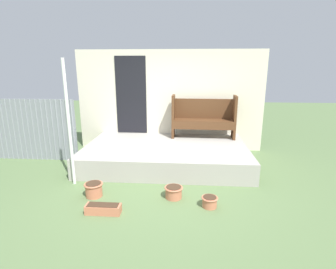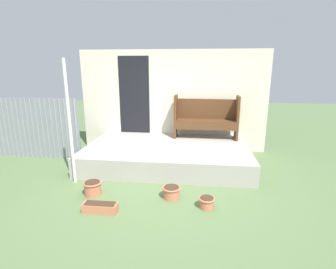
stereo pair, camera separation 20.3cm
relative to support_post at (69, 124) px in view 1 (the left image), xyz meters
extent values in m
plane|color=#5B7547|center=(1.69, 0.10, -1.17)|extent=(24.00, 24.00, 0.00)
cube|color=#A8A399|center=(1.67, 1.21, -0.95)|extent=(3.66, 2.22, 0.43)
cube|color=beige|center=(1.67, 2.36, 0.13)|extent=(4.86, 0.06, 2.60)
cube|color=black|center=(0.66, 2.32, 0.28)|extent=(0.80, 0.02, 2.00)
cube|color=gray|center=(-1.77, 1.26, -0.43)|extent=(2.65, 0.02, 1.46)
cylinder|color=gray|center=(-2.31, 1.24, -0.43)|extent=(0.04, 0.04, 1.46)
cylinder|color=gray|center=(-2.19, 1.24, -0.43)|extent=(0.04, 0.04, 1.46)
cylinder|color=gray|center=(-2.07, 1.24, -0.43)|extent=(0.04, 0.04, 1.46)
cylinder|color=gray|center=(-1.95, 1.24, -0.43)|extent=(0.04, 0.04, 1.46)
cylinder|color=gray|center=(-1.83, 1.24, -0.43)|extent=(0.04, 0.04, 1.46)
cylinder|color=gray|center=(-1.71, 1.24, -0.43)|extent=(0.04, 0.04, 1.46)
cylinder|color=gray|center=(-1.59, 1.24, -0.43)|extent=(0.04, 0.04, 1.46)
cylinder|color=gray|center=(-1.47, 1.24, -0.43)|extent=(0.04, 0.04, 1.46)
cylinder|color=gray|center=(-1.35, 1.24, -0.43)|extent=(0.04, 0.04, 1.46)
cylinder|color=gray|center=(-1.23, 1.24, -0.43)|extent=(0.04, 0.04, 1.46)
cylinder|color=gray|center=(-1.11, 1.24, -0.43)|extent=(0.04, 0.04, 1.46)
cylinder|color=gray|center=(-0.99, 1.24, -0.43)|extent=(0.04, 0.04, 1.46)
cylinder|color=gray|center=(-0.86, 1.24, -0.43)|extent=(0.04, 0.04, 1.46)
cylinder|color=gray|center=(-0.74, 1.24, -0.43)|extent=(0.04, 0.04, 1.46)
cylinder|color=gray|center=(-0.62, 1.24, -0.43)|extent=(0.04, 0.04, 1.46)
cylinder|color=gray|center=(-0.50, 1.24, -0.43)|extent=(0.04, 0.04, 1.46)
cylinder|color=white|center=(0.00, 0.00, 0.00)|extent=(0.06, 0.06, 2.33)
cube|color=#54331C|center=(1.79, 1.98, -0.20)|extent=(0.07, 0.40, 1.07)
cube|color=#54331C|center=(3.30, 1.94, -0.20)|extent=(0.07, 0.40, 1.07)
cube|color=#54331C|center=(2.54, 1.96, -0.29)|extent=(1.45, 0.43, 0.04)
cube|color=#54331C|center=(2.54, 1.78, -0.40)|extent=(1.45, 0.06, 0.17)
cube|color=#54331C|center=(2.55, 2.14, -0.02)|extent=(1.45, 0.07, 0.50)
cylinder|color=#C67251|center=(0.55, -0.46, -1.05)|extent=(0.28, 0.28, 0.24)
torus|color=#C67251|center=(0.55, -0.46, -0.94)|extent=(0.32, 0.32, 0.02)
cylinder|color=#422D1E|center=(0.55, -0.46, -0.93)|extent=(0.26, 0.26, 0.01)
cylinder|color=#C67251|center=(1.93, -0.42, -1.07)|extent=(0.28, 0.28, 0.20)
torus|color=#C67251|center=(1.93, -0.42, -0.98)|extent=(0.32, 0.32, 0.02)
cylinder|color=#422D1E|center=(1.93, -0.42, -0.96)|extent=(0.26, 0.26, 0.01)
cylinder|color=#C67251|center=(2.52, -0.67, -1.08)|extent=(0.23, 0.23, 0.17)
torus|color=#C67251|center=(2.52, -0.67, -1.01)|extent=(0.27, 0.27, 0.02)
cylinder|color=#422D1E|center=(2.52, -0.67, -0.99)|extent=(0.21, 0.21, 0.01)
cube|color=#C67251|center=(0.88, -0.98, -1.10)|extent=(0.54, 0.18, 0.14)
cube|color=#422D1E|center=(0.88, -0.98, -1.02)|extent=(0.48, 0.15, 0.01)
camera|label=1|loc=(2.14, -4.49, 1.03)|focal=28.00mm
camera|label=2|loc=(2.34, -4.47, 1.03)|focal=28.00mm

